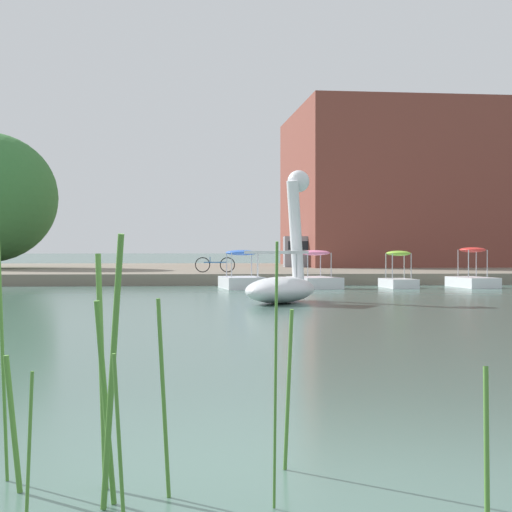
% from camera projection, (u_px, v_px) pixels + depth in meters
% --- Properties ---
extents(ground_plane, '(559.21, 559.21, 0.00)m').
position_uv_depth(ground_plane, '(222.00, 473.00, 5.28)').
color(ground_plane, '#47665B').
extents(shore_bank_far, '(135.17, 25.26, 0.47)m').
position_uv_depth(shore_bank_far, '(207.00, 271.00, 44.97)').
color(shore_bank_far, slate).
rests_on(shore_bank_far, ground_plane).
extents(swan_boat, '(2.87, 3.44, 3.74)m').
position_uv_depth(swan_boat, '(283.00, 275.00, 22.13)').
color(swan_boat, white).
rests_on(swan_boat, ground_plane).
extents(pedal_boat_blue, '(1.76, 2.46, 1.44)m').
position_uv_depth(pedal_boat_blue, '(242.00, 277.00, 30.14)').
color(pedal_boat_blue, white).
rests_on(pedal_boat_blue, ground_plane).
extents(pedal_boat_pink, '(1.99, 2.59, 1.44)m').
position_uv_depth(pedal_boat_pink, '(314.00, 277.00, 30.49)').
color(pedal_boat_pink, white).
rests_on(pedal_boat_pink, ground_plane).
extents(pedal_boat_lime, '(1.22, 1.87, 1.42)m').
position_uv_depth(pedal_boat_lime, '(398.00, 277.00, 30.68)').
color(pedal_boat_lime, white).
rests_on(pedal_boat_lime, ground_plane).
extents(pedal_boat_red, '(1.52, 2.50, 1.55)m').
position_uv_depth(pedal_boat_red, '(472.00, 277.00, 31.08)').
color(pedal_boat_red, white).
rests_on(pedal_boat_red, ground_plane).
extents(person_on_path, '(0.24, 0.24, 1.71)m').
position_uv_depth(person_on_path, '(295.00, 251.00, 35.03)').
color(person_on_path, '#23283D').
rests_on(person_on_path, shore_bank_far).
extents(bicycle_parked, '(1.74, 0.06, 0.67)m').
position_uv_depth(bicycle_parked, '(215.00, 265.00, 34.88)').
color(bicycle_parked, black).
rests_on(bicycle_parked, shore_bank_far).
extents(parked_van, '(4.62, 2.08, 1.73)m').
position_uv_depth(parked_van, '(324.00, 250.00, 45.64)').
color(parked_van, gray).
rests_on(parked_van, shore_bank_far).
extents(apartment_block, '(24.39, 14.01, 9.43)m').
position_uv_depth(apartment_block, '(483.00, 190.00, 50.25)').
color(apartment_block, brown).
rests_on(apartment_block, shore_bank_far).
extents(reed_clump_foreground, '(2.85, 1.11, 1.56)m').
position_uv_depth(reed_clump_foreground, '(133.00, 395.00, 4.68)').
color(reed_clump_foreground, '#4C7F33').
rests_on(reed_clump_foreground, ground_plane).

